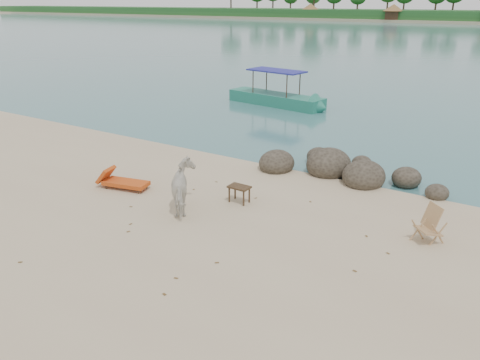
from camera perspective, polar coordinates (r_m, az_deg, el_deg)
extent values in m
ellipsoid|color=#2E271E|center=(16.87, 4.49, 1.97)|extent=(1.26, 1.38, 0.94)
ellipsoid|color=#2E271E|center=(16.79, 10.75, 1.76)|extent=(1.56, 1.71, 1.17)
ellipsoid|color=#2E271E|center=(16.02, 14.83, 0.36)|extent=(1.40, 1.54, 1.05)
ellipsoid|color=#2E271E|center=(16.51, 19.62, 0.14)|extent=(0.96, 1.06, 0.72)
ellipsoid|color=#2E271E|center=(15.70, 22.86, -1.55)|extent=(0.72, 0.79, 0.54)
ellipsoid|color=#2E271E|center=(17.99, 9.57, 2.77)|extent=(0.90, 0.99, 0.68)
ellipsoid|color=#2E271E|center=(17.67, 14.59, 1.92)|extent=(0.72, 0.80, 0.54)
imported|color=silver|center=(13.43, -6.76, -1.02)|extent=(1.67, 1.76, 1.41)
plane|color=brown|center=(10.10, -9.20, -13.73)|extent=(0.12, 0.12, 0.00)
plane|color=brown|center=(14.18, -13.15, -3.30)|extent=(0.12, 0.12, 0.00)
plane|color=brown|center=(12.17, -25.19, -9.17)|extent=(0.14, 0.14, 0.00)
plane|color=brown|center=(12.59, 15.15, -6.75)|extent=(0.14, 0.14, 0.00)
plane|color=brown|center=(11.94, 17.57, -8.64)|extent=(0.14, 0.14, 0.00)
plane|color=brown|center=(14.40, 1.93, -2.32)|extent=(0.14, 0.14, 0.00)
plane|color=brown|center=(12.73, -13.44, -6.25)|extent=(0.12, 0.12, 0.00)
plane|color=brown|center=(14.30, 8.57, -2.74)|extent=(0.14, 0.14, 0.00)
plane|color=brown|center=(11.04, -2.84, -10.16)|extent=(0.14, 0.14, 0.00)
plane|color=brown|center=(11.03, 13.80, -10.85)|extent=(0.11, 0.11, 0.00)
plane|color=brown|center=(15.68, -2.90, -0.33)|extent=(0.10, 0.10, 0.00)
plane|color=brown|center=(13.12, -13.19, -5.37)|extent=(0.11, 0.11, 0.00)
plane|color=brown|center=(10.57, -7.80, -11.90)|extent=(0.12, 0.12, 0.00)
plane|color=brown|center=(15.11, -5.66, -1.26)|extent=(0.14, 0.14, 0.00)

